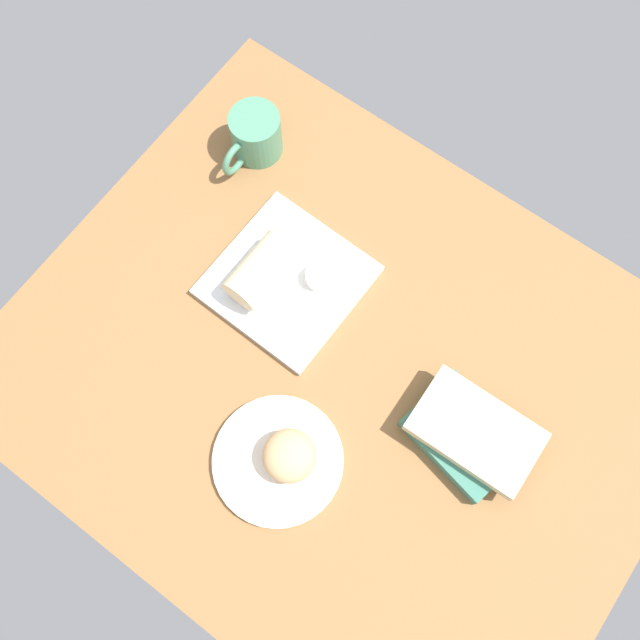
% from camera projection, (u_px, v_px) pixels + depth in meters
% --- Properties ---
extents(dining_table, '(1.10, 0.90, 0.04)m').
position_uv_depth(dining_table, '(342.00, 376.00, 1.21)').
color(dining_table, olive).
rests_on(dining_table, ground).
extents(round_plate, '(0.21, 0.21, 0.01)m').
position_uv_depth(round_plate, '(278.00, 461.00, 1.14)').
color(round_plate, silver).
rests_on(round_plate, dining_table).
extents(scone_pastry, '(0.12, 0.12, 0.06)m').
position_uv_depth(scone_pastry, '(289.00, 456.00, 1.10)').
color(scone_pastry, tan).
rests_on(scone_pastry, round_plate).
extents(square_plate, '(0.25, 0.25, 0.02)m').
position_uv_depth(square_plate, '(288.00, 280.00, 1.23)').
color(square_plate, white).
rests_on(square_plate, dining_table).
extents(sauce_cup, '(0.05, 0.05, 0.03)m').
position_uv_depth(sauce_cup, '(319.00, 277.00, 1.21)').
color(sauce_cup, silver).
rests_on(sauce_cup, square_plate).
extents(breakfast_wrap, '(0.07, 0.13, 0.07)m').
position_uv_depth(breakfast_wrap, '(261.00, 271.00, 1.19)').
color(breakfast_wrap, beige).
rests_on(breakfast_wrap, square_plate).
extents(book_stack, '(0.21, 0.16, 0.06)m').
position_uv_depth(book_stack, '(469.00, 434.00, 1.13)').
color(book_stack, '#387260').
rests_on(book_stack, dining_table).
extents(coffee_mug, '(0.09, 0.14, 0.09)m').
position_uv_depth(coffee_mug, '(255.00, 135.00, 1.28)').
color(coffee_mug, '#4C8C6B').
rests_on(coffee_mug, dining_table).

